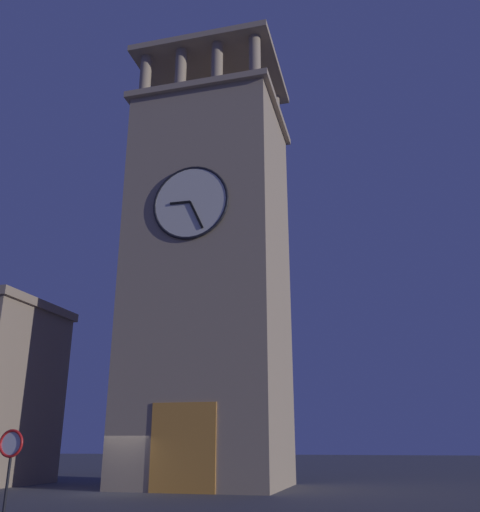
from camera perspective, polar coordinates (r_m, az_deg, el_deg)
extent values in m
plane|color=#4C4C51|center=(27.50, -13.06, -23.02)|extent=(200.00, 200.00, 0.00)
cube|color=gray|center=(31.62, -3.13, -3.00)|extent=(8.14, 7.31, 21.69)
cube|color=gray|center=(36.26, -2.81, 14.02)|extent=(8.74, 7.91, 0.40)
cylinder|color=gray|center=(34.12, 1.55, 19.92)|extent=(0.70, 0.70, 2.97)
cylinder|color=gray|center=(34.59, -2.41, 19.31)|extent=(0.70, 0.70, 2.97)
cylinder|color=gray|center=(35.21, -6.22, 18.63)|extent=(0.70, 0.70, 2.97)
cylinder|color=gray|center=(35.96, -9.85, 17.90)|extent=(0.70, 0.70, 2.97)
cylinder|color=gray|center=(38.96, 3.66, 14.41)|extent=(0.70, 0.70, 2.97)
cylinder|color=gray|center=(39.37, 0.25, 13.97)|extent=(0.70, 0.70, 2.97)
cylinder|color=gray|center=(39.91, -3.06, 13.49)|extent=(0.70, 0.70, 2.97)
cylinder|color=gray|center=(40.58, -6.26, 12.99)|extent=(0.70, 0.70, 2.97)
cube|color=gray|center=(38.20, -2.72, 18.25)|extent=(8.74, 7.91, 0.40)
cylinder|color=black|center=(39.10, -2.69, 19.95)|extent=(0.12, 0.12, 2.51)
cylinder|color=silver|center=(29.55, -5.19, 5.59)|extent=(4.12, 0.12, 4.12)
torus|color=black|center=(29.53, -5.20, 5.61)|extent=(4.28, 0.16, 4.28)
cube|color=black|center=(29.65, -6.29, 5.56)|extent=(1.13, 0.06, 0.14)
cube|color=black|center=(29.03, -4.61, 4.33)|extent=(0.85, 0.06, 1.64)
cube|color=orange|center=(26.98, -5.93, -19.21)|extent=(3.20, 0.24, 4.00)
cylinder|color=black|center=(17.75, -23.12, -20.87)|extent=(0.08, 0.08, 2.23)
cylinder|color=white|center=(17.69, -22.76, -17.61)|extent=(0.70, 0.04, 0.70)
torus|color=red|center=(17.67, -22.80, -17.60)|extent=(0.78, 0.08, 0.78)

